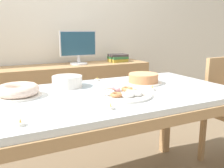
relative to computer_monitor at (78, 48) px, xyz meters
The scene contains 14 objects.
wall_back 0.51m from the computer_monitor, 129.07° to the left, with size 8.00×0.10×2.60m, color silver.
dining_table 1.36m from the computer_monitor, 100.61° to the right, with size 1.71×0.92×0.78m.
sideboard 0.63m from the computer_monitor, behind, with size 2.13×0.44×0.78m.
computer_monitor is the anchor object (origin of this frame).
book_stack 0.53m from the computer_monitor, ahead, with size 0.23×0.18×0.09m.
cake_chocolate_round 1.19m from the computer_monitor, 85.41° to the right, with size 0.28×0.28×0.08m.
cake_golden_bundt 1.41m from the computer_monitor, 124.34° to the right, with size 0.28×0.28×0.08m.
pastry_platter 1.45m from the computer_monitor, 98.89° to the right, with size 0.37×0.37×0.04m.
plate_stack 1.14m from the computer_monitor, 113.40° to the right, with size 0.21×0.21×0.08m.
tealight_near_front 1.02m from the computer_monitor, 75.50° to the right, with size 0.04×0.04×0.04m.
tealight_right_edge 1.40m from the computer_monitor, 88.76° to the right, with size 0.04×0.04×0.04m.
tealight_centre 1.86m from the computer_monitor, 116.92° to the right, with size 0.04×0.04×0.04m.
tealight_near_cakes 1.68m from the computer_monitor, 103.84° to the right, with size 0.04×0.04×0.04m.
tealight_left_edge 0.97m from the computer_monitor, 100.61° to the right, with size 0.04×0.04×0.04m.
Camera 1 is at (-0.69, -1.40, 1.18)m, focal length 40.00 mm.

